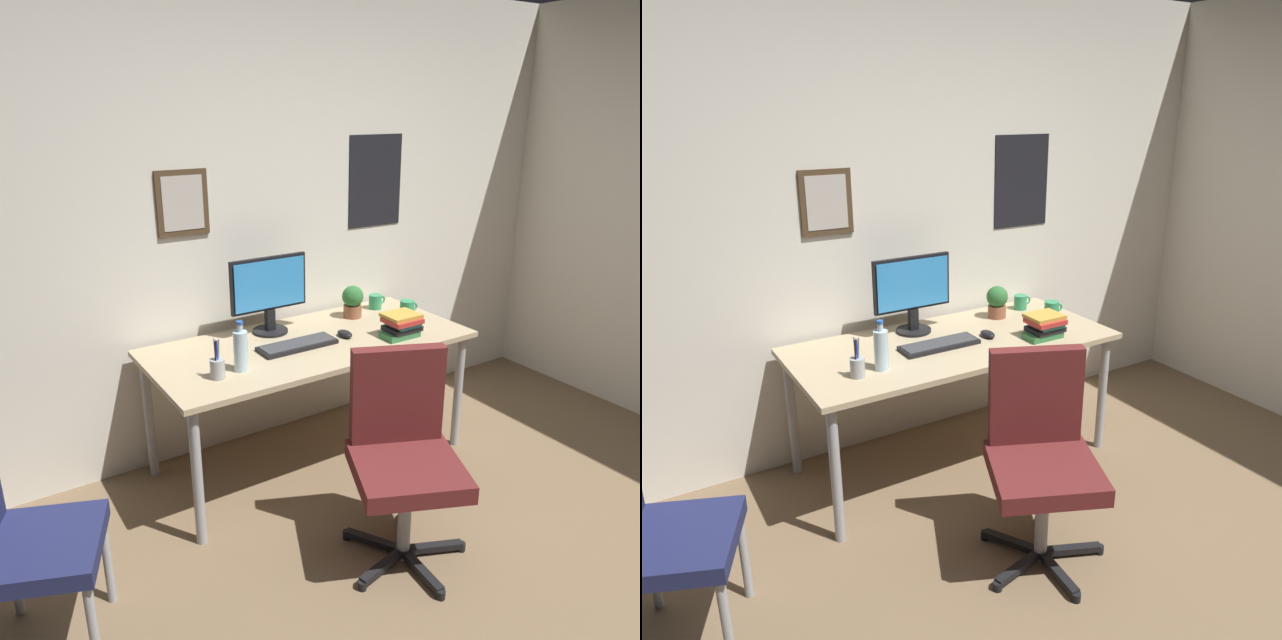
# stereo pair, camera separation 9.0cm
# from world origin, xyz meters

# --- Properties ---
(wall_back) EXTENTS (4.40, 0.10, 2.60)m
(wall_back) POSITION_xyz_m (-0.00, 2.15, 1.30)
(wall_back) COLOR silver
(wall_back) RESTS_ON ground_plane
(desk) EXTENTS (1.76, 0.80, 0.74)m
(desk) POSITION_xyz_m (-0.02, 1.67, 0.67)
(desk) COLOR tan
(desk) RESTS_ON ground_plane
(office_chair) EXTENTS (0.61, 0.61, 0.95)m
(office_chair) POSITION_xyz_m (-0.08, 0.81, 0.53)
(office_chair) COLOR #591E1E
(office_chair) RESTS_ON ground_plane
(side_chair) EXTENTS (0.55, 0.55, 0.88)m
(side_chair) POSITION_xyz_m (-1.59, 1.12, 0.50)
(side_chair) COLOR #1E234C
(side_chair) RESTS_ON ground_plane
(monitor) EXTENTS (0.46, 0.20, 0.43)m
(monitor) POSITION_xyz_m (-0.13, 1.91, 0.97)
(monitor) COLOR black
(monitor) RESTS_ON desk
(keyboard) EXTENTS (0.43, 0.15, 0.03)m
(keyboard) POSITION_xyz_m (-0.12, 1.63, 0.75)
(keyboard) COLOR black
(keyboard) RESTS_ON desk
(computer_mouse) EXTENTS (0.06, 0.11, 0.04)m
(computer_mouse) POSITION_xyz_m (0.18, 1.62, 0.75)
(computer_mouse) COLOR black
(computer_mouse) RESTS_ON desk
(water_bottle) EXTENTS (0.07, 0.07, 0.25)m
(water_bottle) POSITION_xyz_m (-0.51, 1.52, 0.84)
(water_bottle) COLOR silver
(water_bottle) RESTS_ON desk
(coffee_mug_near) EXTENTS (0.13, 0.09, 0.10)m
(coffee_mug_near) POSITION_xyz_m (0.68, 1.69, 0.79)
(coffee_mug_near) COLOR #2D8C59
(coffee_mug_near) RESTS_ON desk
(coffee_mug_far) EXTENTS (0.12, 0.08, 0.09)m
(coffee_mug_far) POSITION_xyz_m (0.63, 1.93, 0.78)
(coffee_mug_far) COLOR #2D8C59
(coffee_mug_far) RESTS_ON desk
(potted_plant) EXTENTS (0.13, 0.13, 0.20)m
(potted_plant) POSITION_xyz_m (0.41, 1.87, 0.84)
(potted_plant) COLOR brown
(potted_plant) RESTS_ON desk
(pen_cup) EXTENTS (0.07, 0.07, 0.20)m
(pen_cup) POSITION_xyz_m (-0.64, 1.50, 0.79)
(pen_cup) COLOR #9EA0A5
(pen_cup) RESTS_ON desk
(book_stack_left) EXTENTS (0.22, 0.18, 0.13)m
(book_stack_left) POSITION_xyz_m (0.44, 1.45, 0.80)
(book_stack_left) COLOR #33723F
(book_stack_left) RESTS_ON desk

